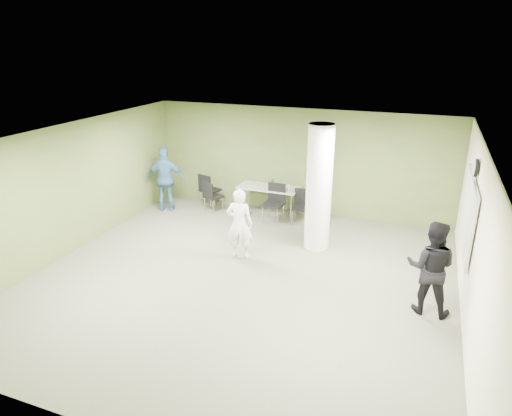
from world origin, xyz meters
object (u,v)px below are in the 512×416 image
at_px(chair_back_left, 208,188).
at_px(man_blue, 166,179).
at_px(folding_table, 269,189).
at_px(woman_white, 240,224).
at_px(man_black, 431,268).

relative_size(chair_back_left, man_blue, 0.53).
distance_m(folding_table, man_blue, 2.80).
bearing_deg(chair_back_left, woman_white, 145.80).
distance_m(folding_table, chair_back_left, 1.79).
relative_size(woman_white, man_blue, 0.87).
bearing_deg(man_black, man_blue, -17.90).
xyz_separation_m(folding_table, woman_white, (0.27, -2.64, 0.06)).
height_order(chair_back_left, woman_white, woman_white).
distance_m(woman_white, man_black, 3.90).
height_order(folding_table, chair_back_left, folding_table).
distance_m(folding_table, man_black, 5.34).
distance_m(man_black, man_blue, 7.32).
relative_size(folding_table, chair_back_left, 1.71).
xyz_separation_m(woman_white, man_black, (3.82, -0.78, 0.07)).
bearing_deg(folding_table, man_black, -39.26).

